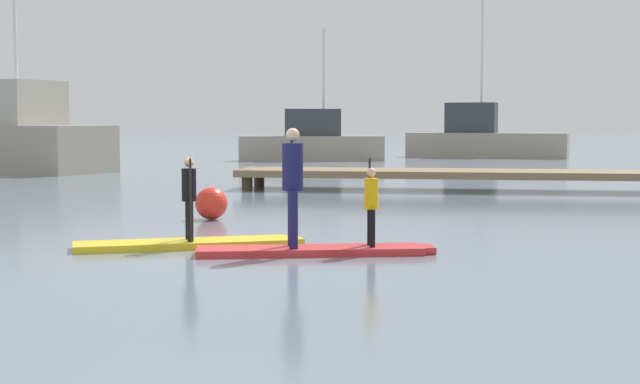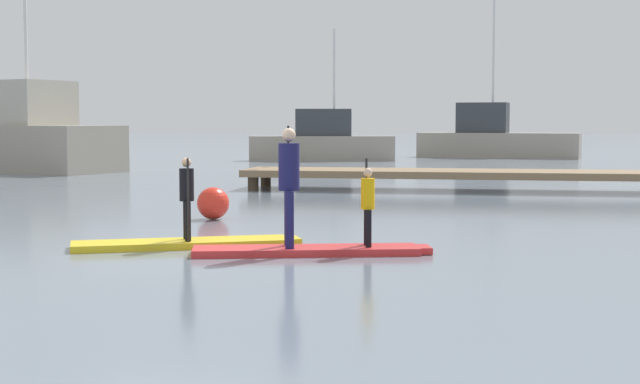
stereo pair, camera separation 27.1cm
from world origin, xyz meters
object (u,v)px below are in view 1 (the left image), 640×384
(paddler_adult, at_px, (293,179))
(mooring_buoy_near, at_px, (211,203))
(paddleboard_far, at_px, (315,251))
(paddler_child_solo, at_px, (189,194))
(paddleboard_near, at_px, (189,244))
(paddler_child_front, at_px, (371,202))
(motor_boat_small_navy, at_px, (484,139))
(fishing_boat_green_midground, at_px, (311,142))

(paddler_adult, relative_size, mooring_buoy_near, 2.77)
(paddleboard_far, height_order, mooring_buoy_near, mooring_buoy_near)
(paddleboard_far, bearing_deg, paddler_child_solo, 168.17)
(paddleboard_near, xyz_separation_m, paddler_adult, (1.59, -0.47, 0.97))
(paddler_child_solo, height_order, mooring_buoy_near, paddler_child_solo)
(paddler_child_front, bearing_deg, paddleboard_far, -164.59)
(paddler_child_front, height_order, motor_boat_small_navy, motor_boat_small_navy)
(paddleboard_far, height_order, motor_boat_small_navy, motor_boat_small_navy)
(paddleboard_far, height_order, fishing_boat_green_midground, fishing_boat_green_midground)
(paddler_adult, height_order, fishing_boat_green_midground, fishing_boat_green_midground)
(fishing_boat_green_midground, xyz_separation_m, motor_boat_small_navy, (7.73, 4.93, 0.07))
(paddleboard_near, relative_size, fishing_boat_green_midground, 0.48)
(paddleboard_near, relative_size, paddler_adult, 1.96)
(paddleboard_far, height_order, paddler_child_front, paddler_child_front)
(motor_boat_small_navy, bearing_deg, paddler_child_front, -93.37)
(mooring_buoy_near, bearing_deg, paddler_child_front, -49.54)
(paddler_adult, relative_size, paddler_child_front, 1.38)
(paddler_child_front, relative_size, motor_boat_small_navy, 0.15)
(paddleboard_far, relative_size, mooring_buoy_near, 5.52)
(fishing_boat_green_midground, bearing_deg, paddler_child_solo, -83.88)
(paddleboard_near, height_order, paddler_child_front, paddler_child_front)
(paddleboard_far, relative_size, fishing_boat_green_midground, 0.49)
(paddleboard_near, relative_size, paddleboard_far, 0.99)
(paddler_adult, bearing_deg, mooring_buoy_near, 118.84)
(paddler_adult, bearing_deg, paddler_child_front, 14.79)
(paddleboard_far, bearing_deg, fishing_boat_green_midground, 99.64)
(paddleboard_near, bearing_deg, mooring_buoy_near, 100.86)
(paddler_child_front, bearing_deg, paddler_adult, -165.21)
(motor_boat_small_navy, bearing_deg, paddler_child_solo, -97.77)
(paddler_adult, height_order, paddler_child_front, paddler_adult)
(paddleboard_near, height_order, motor_boat_small_navy, motor_boat_small_navy)
(paddler_child_solo, relative_size, fishing_boat_green_midground, 0.18)
(fishing_boat_green_midground, bearing_deg, paddler_adult, -80.94)
(mooring_buoy_near, bearing_deg, paddleboard_near, -79.14)
(paddleboard_far, distance_m, mooring_buoy_near, 4.88)
(paddler_child_solo, bearing_deg, mooring_buoy_near, 100.94)
(paddleboard_near, xyz_separation_m, mooring_buoy_near, (-0.71, 3.72, 0.25))
(paddler_child_front, relative_size, mooring_buoy_near, 2.01)
(fishing_boat_green_midground, relative_size, mooring_buoy_near, 11.26)
(paddleboard_near, distance_m, paddler_child_solo, 0.72)
(fishing_boat_green_midground, relative_size, motor_boat_small_navy, 0.84)
(paddler_child_front, xyz_separation_m, mooring_buoy_near, (-3.34, 3.92, -0.40))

